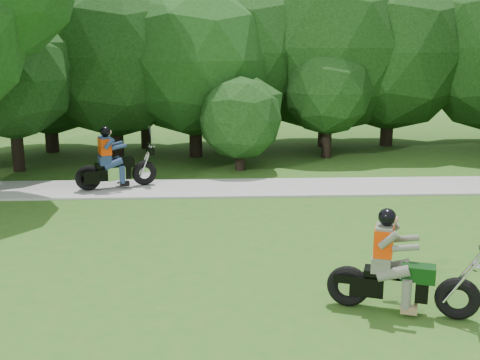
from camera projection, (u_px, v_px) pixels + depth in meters
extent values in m
plane|color=#2A611B|center=(371.00, 299.00, 10.46)|extent=(100.00, 100.00, 0.00)
cube|color=#999994|center=(303.00, 187.00, 18.23)|extent=(60.00, 2.20, 0.06)
cylinder|color=black|center=(51.00, 130.00, 23.88)|extent=(0.52, 0.52, 1.80)
sphere|color=black|center=(46.00, 53.00, 23.20)|extent=(6.45, 6.45, 6.45)
cylinder|color=black|center=(146.00, 126.00, 24.76)|extent=(0.41, 0.41, 1.80)
sphere|color=black|center=(144.00, 70.00, 24.24)|extent=(4.24, 4.24, 4.24)
cylinder|color=black|center=(196.00, 133.00, 22.90)|extent=(0.49, 0.49, 1.80)
sphere|color=#1A3F12|center=(194.00, 59.00, 22.26)|extent=(5.83, 5.83, 5.83)
cylinder|color=black|center=(226.00, 127.00, 24.44)|extent=(0.53, 0.53, 1.80)
sphere|color=black|center=(225.00, 51.00, 23.75)|extent=(6.55, 6.55, 6.55)
cylinder|color=black|center=(117.00, 133.00, 23.08)|extent=(0.51, 0.51, 1.80)
sphere|color=black|center=(113.00, 56.00, 22.41)|extent=(6.16, 6.16, 6.16)
cylinder|color=black|center=(17.00, 145.00, 20.41)|extent=(0.41, 0.41, 1.80)
sphere|color=black|center=(12.00, 78.00, 19.90)|extent=(4.13, 4.13, 4.13)
cylinder|color=black|center=(327.00, 139.00, 22.77)|extent=(0.37, 0.37, 1.45)
sphere|color=black|center=(328.00, 91.00, 22.36)|extent=(3.31, 3.31, 3.31)
cylinder|color=black|center=(387.00, 124.00, 25.33)|extent=(0.53, 0.53, 1.80)
sphere|color=black|center=(391.00, 51.00, 24.64)|extent=(6.56, 6.56, 6.56)
cylinder|color=black|center=(240.00, 158.00, 20.65)|extent=(0.34, 0.34, 0.86)
sphere|color=black|center=(240.00, 118.00, 20.34)|extent=(2.86, 2.86, 2.86)
cylinder|color=black|center=(325.00, 125.00, 25.12)|extent=(0.55, 0.55, 1.80)
sphere|color=black|center=(327.00, 47.00, 24.39)|extent=(7.07, 7.07, 7.07)
torus|color=black|center=(348.00, 286.00, 10.11)|extent=(0.75, 0.43, 0.72)
torus|color=black|center=(458.00, 298.00, 9.63)|extent=(0.75, 0.43, 0.72)
cube|color=black|center=(389.00, 288.00, 9.92)|extent=(1.27, 0.65, 0.33)
cube|color=silver|center=(399.00, 289.00, 9.87)|extent=(0.58, 0.49, 0.41)
cube|color=black|center=(418.00, 273.00, 9.72)|extent=(0.60, 0.47, 0.27)
cube|color=black|center=(381.00, 272.00, 9.90)|extent=(0.61, 0.49, 0.10)
cylinder|color=silver|center=(462.00, 278.00, 9.54)|extent=(0.54, 0.22, 0.85)
cube|color=#5C6451|center=(381.00, 263.00, 9.86)|extent=(0.42, 0.47, 0.25)
cube|color=#5C6451|center=(384.00, 242.00, 9.77)|extent=(0.39, 0.49, 0.57)
cube|color=#EC3804|center=(384.00, 241.00, 9.77)|extent=(0.44, 0.54, 0.45)
sphere|color=black|center=(387.00, 217.00, 9.67)|extent=(0.29, 0.29, 0.29)
torus|color=black|center=(88.00, 178.00, 17.61)|extent=(0.79, 0.48, 0.76)
torus|color=black|center=(144.00, 173.00, 18.27)|extent=(0.79, 0.48, 0.76)
cube|color=black|center=(110.00, 174.00, 17.85)|extent=(1.23, 0.68, 0.35)
cube|color=silver|center=(116.00, 174.00, 17.92)|extent=(0.62, 0.53, 0.44)
cube|color=black|center=(124.00, 162.00, 17.95)|extent=(0.65, 0.51, 0.28)
cube|color=black|center=(105.00, 165.00, 17.73)|extent=(0.65, 0.53, 0.11)
cylinder|color=silver|center=(145.00, 160.00, 18.20)|extent=(0.42, 0.20, 0.98)
cylinder|color=silver|center=(151.00, 145.00, 18.17)|extent=(0.29, 0.66, 0.04)
cube|color=black|center=(91.00, 178.00, 17.41)|extent=(0.47, 0.29, 0.37)
cube|color=black|center=(89.00, 174.00, 17.83)|extent=(0.47, 0.29, 0.37)
cube|color=navy|center=(105.00, 160.00, 17.70)|extent=(0.45, 0.50, 0.26)
cube|color=navy|center=(105.00, 147.00, 17.62)|extent=(0.43, 0.53, 0.61)
cube|color=#EC3804|center=(105.00, 146.00, 17.61)|extent=(0.48, 0.58, 0.48)
sphere|color=black|center=(105.00, 131.00, 17.52)|extent=(0.31, 0.31, 0.31)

